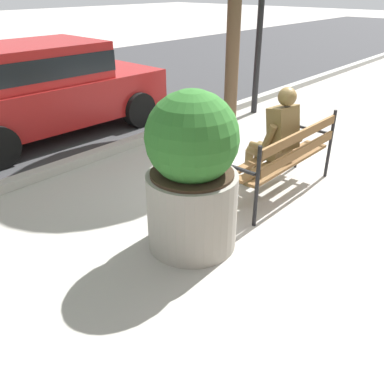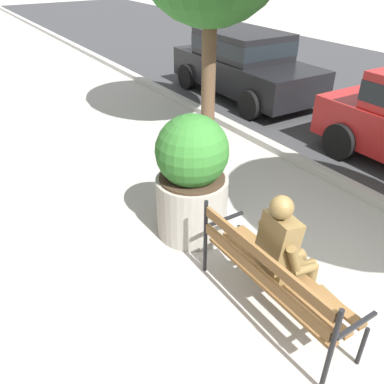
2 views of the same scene
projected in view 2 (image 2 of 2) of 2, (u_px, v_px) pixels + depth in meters
name	position (u px, v px, depth m)	size (l,w,h in m)	color
ground_plane	(276.00, 336.00, 3.88)	(80.00, 80.00, 0.00)	#ADA8A0
park_bench	(271.00, 274.00, 3.85)	(1.81, 0.55, 0.95)	brown
bronze_statue_seated	(289.00, 256.00, 3.88)	(0.71, 0.78, 1.37)	brown
concrete_planter	(192.00, 179.00, 4.93)	(0.91, 0.91, 1.61)	gray
parked_car_black	(244.00, 62.00, 9.84)	(4.14, 2.01, 1.56)	black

